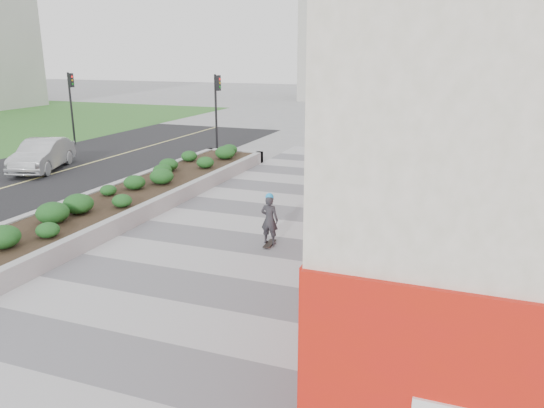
{
  "coord_description": "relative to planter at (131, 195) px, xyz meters",
  "views": [
    {
      "loc": [
        5.61,
        -8.25,
        5.33
      ],
      "look_at": [
        0.43,
        5.5,
        1.1
      ],
      "focal_mm": 35.0,
      "sensor_mm": 36.0,
      "label": 1
    }
  ],
  "objects": [
    {
      "name": "ground",
      "position": [
        5.5,
        -7.0,
        -0.42
      ],
      "size": [
        160.0,
        160.0,
        0.0
      ],
      "primitive_type": "plane",
      "color": "gray",
      "rests_on": "ground"
    },
    {
      "name": "walkway",
      "position": [
        5.5,
        -4.0,
        -0.41
      ],
      "size": [
        8.0,
        36.0,
        0.01
      ],
      "primitive_type": "cube",
      "color": "#A8A8AD",
      "rests_on": "ground"
    },
    {
      "name": "building",
      "position": [
        12.48,
        1.98,
        3.56
      ],
      "size": [
        6.04,
        24.08,
        8.0
      ],
      "color": "beige",
      "rests_on": "ground"
    },
    {
      "name": "planter",
      "position": [
        0.0,
        0.0,
        0.0
      ],
      "size": [
        3.0,
        18.0,
        0.9
      ],
      "color": "#9E9EA0",
      "rests_on": "ground"
    },
    {
      "name": "traffic_signal_near",
      "position": [
        -1.73,
        10.5,
        2.34
      ],
      "size": [
        0.33,
        0.28,
        4.2
      ],
      "color": "black",
      "rests_on": "ground"
    },
    {
      "name": "traffic_signal_far",
      "position": [
        -10.93,
        10.0,
        2.34
      ],
      "size": [
        0.33,
        0.28,
        4.2
      ],
      "color": "black",
      "rests_on": "ground"
    },
    {
      "name": "distant_bldg_north_l",
      "position": [
        0.5,
        48.0,
        9.58
      ],
      "size": [
        16.0,
        12.0,
        20.0
      ],
      "primitive_type": "cube",
      "color": "#ADAAA3",
      "rests_on": "ground"
    },
    {
      "name": "manhole_cover",
      "position": [
        6.0,
        -4.0,
        -0.42
      ],
      "size": [
        0.44,
        0.44,
        0.01
      ],
      "primitive_type": "cylinder",
      "color": "#595654",
      "rests_on": "ground"
    },
    {
      "name": "skateboarder",
      "position": [
        6.04,
        -1.98,
        0.37
      ],
      "size": [
        0.52,
        0.73,
        1.56
      ],
      "rotation": [
        0.0,
        0.0,
        0.06
      ],
      "color": "beige",
      "rests_on": "ground"
    },
    {
      "name": "car_silver",
      "position": [
        -7.44,
        3.69,
        0.3
      ],
      "size": [
        2.96,
        4.65,
        1.45
      ],
      "primitive_type": "imported",
      "rotation": [
        0.0,
        0.0,
        0.35
      ],
      "color": "#B5B7BD",
      "rests_on": "ground"
    }
  ]
}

